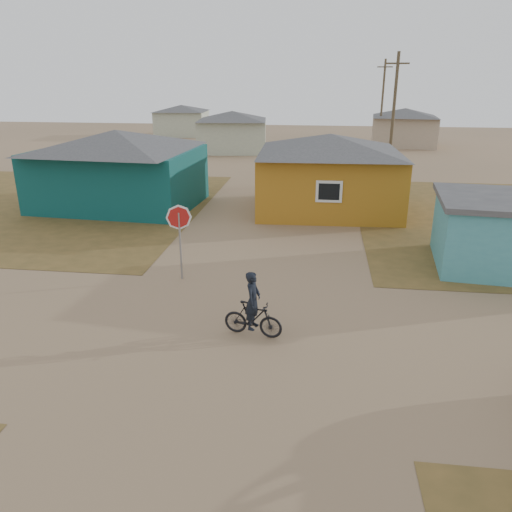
# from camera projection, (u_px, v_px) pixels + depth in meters

# --- Properties ---
(ground) EXTENTS (120.00, 120.00, 0.00)m
(ground) POSITION_uv_depth(u_px,v_px,m) (235.00, 339.00, 13.34)
(ground) COLOR #907253
(grass_nw) EXTENTS (20.00, 18.00, 0.00)m
(grass_nw) POSITION_uv_depth(u_px,v_px,m) (22.00, 204.00, 27.13)
(grass_nw) COLOR brown
(grass_nw) RESTS_ON ground
(house_teal) EXTENTS (8.93, 7.08, 4.00)m
(house_teal) POSITION_uv_depth(u_px,v_px,m) (118.00, 168.00, 26.23)
(house_teal) COLOR #0B3F3E
(house_teal) RESTS_ON ground
(house_yellow) EXTENTS (7.72, 6.76, 3.90)m
(house_yellow) POSITION_uv_depth(u_px,v_px,m) (329.00, 172.00, 25.39)
(house_yellow) COLOR #AA6F1A
(house_yellow) RESTS_ON ground
(house_pale_west) EXTENTS (7.04, 6.15, 3.60)m
(house_pale_west) POSITION_uv_depth(u_px,v_px,m) (232.00, 131.00, 45.10)
(house_pale_west) COLOR #B4BBA0
(house_pale_west) RESTS_ON ground
(house_beige_east) EXTENTS (6.95, 6.05, 3.60)m
(house_beige_east) POSITION_uv_depth(u_px,v_px,m) (404.00, 127.00, 48.75)
(house_beige_east) COLOR tan
(house_beige_east) RESTS_ON ground
(house_pale_north) EXTENTS (6.28, 5.81, 3.40)m
(house_pale_north) POSITION_uv_depth(u_px,v_px,m) (182.00, 120.00, 57.27)
(house_pale_north) COLOR #B4BBA0
(house_pale_north) RESTS_ON ground
(utility_pole_near) EXTENTS (1.40, 0.20, 8.00)m
(utility_pole_near) POSITION_uv_depth(u_px,v_px,m) (393.00, 117.00, 31.63)
(utility_pole_near) COLOR brown
(utility_pole_near) RESTS_ON ground
(utility_pole_far) EXTENTS (1.40, 0.20, 8.00)m
(utility_pole_far) POSITION_uv_depth(u_px,v_px,m) (382.00, 103.00, 46.41)
(utility_pole_far) COLOR brown
(utility_pole_far) RESTS_ON ground
(stop_sign) EXTENTS (0.86, 0.13, 2.63)m
(stop_sign) POSITION_uv_depth(u_px,v_px,m) (179.00, 225.00, 16.65)
(stop_sign) COLOR gray
(stop_sign) RESTS_ON ground
(cyclist) EXTENTS (1.69, 0.76, 1.84)m
(cyclist) POSITION_uv_depth(u_px,v_px,m) (253.00, 313.00, 13.33)
(cyclist) COLOR black
(cyclist) RESTS_ON ground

